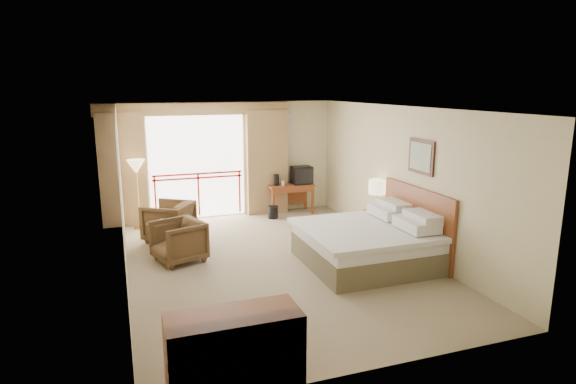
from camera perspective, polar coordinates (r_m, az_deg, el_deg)
name	(u,v)px	position (r m, az deg, el deg)	size (l,w,h in m)	color
floor	(276,262)	(8.62, -1.41, -8.30)	(7.00, 7.00, 0.00)	#8A7A5C
ceiling	(275,108)	(8.07, -1.51, 9.94)	(7.00, 7.00, 0.00)	white
wall_back	(231,159)	(11.57, -6.81, 3.89)	(5.00, 5.00, 0.00)	beige
wall_front	(379,253)	(5.14, 10.72, -7.13)	(5.00, 5.00, 0.00)	beige
wall_left	(122,199)	(7.86, -19.08, -0.76)	(7.00, 7.00, 0.00)	beige
wall_right	(402,179)	(9.30, 13.37, 1.55)	(7.00, 7.00, 0.00)	beige
balcony_door	(197,167)	(11.43, -10.69, 2.90)	(2.40, 2.40, 0.00)	white
balcony_railing	(198,184)	(11.48, -10.59, 0.97)	(2.09, 0.03, 1.02)	#B8240F
curtain_left	(123,170)	(11.17, -18.99, 2.48)	(1.00, 0.26, 2.50)	olive
curtain_right	(267,162)	(11.65, -2.54, 3.53)	(1.00, 0.26, 2.50)	olive
valance	(196,109)	(11.19, -10.89, 9.65)	(4.40, 0.22, 0.28)	olive
hvac_vent	(283,116)	(11.78, -0.65, 9.03)	(0.50, 0.04, 0.50)	silver
bed	(368,243)	(8.54, 9.50, -6.00)	(2.13, 2.06, 0.97)	brown
headboard	(417,223)	(8.95, 14.99, -3.56)	(0.06, 2.10, 1.30)	brown
framed_art	(421,157)	(8.71, 15.49, 4.06)	(0.04, 0.72, 0.60)	black
nightstand	(377,224)	(10.02, 10.50, -3.81)	(0.40, 0.47, 0.57)	brown
table_lamp	(377,187)	(9.88, 10.53, 0.54)	(0.35, 0.35, 0.62)	tan
phone	(379,211)	(9.79, 10.75, -2.25)	(0.18, 0.14, 0.08)	black
desk	(289,190)	(11.76, 0.17, 0.19)	(1.10, 0.53, 0.72)	brown
tv	(302,175)	(11.73, 1.64, 2.01)	(0.48, 0.38, 0.43)	black
coffee_maker	(276,180)	(11.54, -1.39, 1.44)	(0.13, 0.13, 0.28)	black
cup	(283,183)	(11.56, -0.61, 1.04)	(0.08, 0.08, 0.11)	white
wastebasket	(273,212)	(11.34, -1.78, -2.40)	(0.24, 0.24, 0.30)	black
armchair_far	(170,240)	(10.10, -13.83, -5.52)	(0.84, 0.86, 0.79)	#422F1C
armchair_near	(180,261)	(8.88, -12.73, -7.99)	(0.79, 0.81, 0.74)	#422F1C
side_table	(161,232)	(9.37, -14.85, -4.55)	(0.51, 0.51, 0.56)	black
book	(160,222)	(9.32, -14.91, -3.50)	(0.16, 0.21, 0.02)	white
floor_lamp	(136,169)	(10.81, -17.56, 2.57)	(0.39, 0.39, 1.52)	tan
dresser	(235,356)	(5.06, -6.35, -18.71)	(1.32, 0.56, 0.88)	brown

